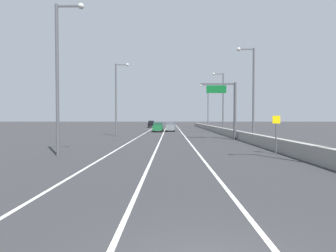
# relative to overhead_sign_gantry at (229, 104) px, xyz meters

# --- Properties ---
(ground_plane) EXTENTS (320.00, 320.00, 0.00)m
(ground_plane) POSITION_rel_overhead_sign_gantry_xyz_m (-7.03, 30.97, -4.73)
(ground_plane) COLOR #2D2D30
(lane_stripe_left) EXTENTS (0.16, 130.00, 0.00)m
(lane_stripe_left) POSITION_rel_overhead_sign_gantry_xyz_m (-12.53, 21.97, -4.73)
(lane_stripe_left) COLOR silver
(lane_stripe_left) RESTS_ON ground_plane
(lane_stripe_center) EXTENTS (0.16, 130.00, 0.00)m
(lane_stripe_center) POSITION_rel_overhead_sign_gantry_xyz_m (-9.03, 21.97, -4.73)
(lane_stripe_center) COLOR silver
(lane_stripe_center) RESTS_ON ground_plane
(lane_stripe_right) EXTENTS (0.16, 130.00, 0.00)m
(lane_stripe_right) POSITION_rel_overhead_sign_gantry_xyz_m (-5.53, 21.97, -4.73)
(lane_stripe_right) COLOR silver
(lane_stripe_right) RESTS_ON ground_plane
(jersey_barrier_right) EXTENTS (0.60, 120.00, 1.10)m
(jersey_barrier_right) POSITION_rel_overhead_sign_gantry_xyz_m (1.34, 6.97, -4.18)
(jersey_barrier_right) COLOR gray
(jersey_barrier_right) RESTS_ON ground_plane
(overhead_sign_gantry) EXTENTS (4.68, 0.36, 7.50)m
(overhead_sign_gantry) POSITION_rel_overhead_sign_gantry_xyz_m (0.00, 0.00, 0.00)
(overhead_sign_gantry) COLOR #47474C
(overhead_sign_gantry) RESTS_ON ground_plane
(speed_advisory_sign) EXTENTS (0.60, 0.11, 3.00)m
(speed_advisory_sign) POSITION_rel_overhead_sign_gantry_xyz_m (0.44, -15.68, -2.96)
(speed_advisory_sign) COLOR #4C4C51
(speed_advisory_sign) RESTS_ON ground_plane
(lamp_post_right_second) EXTENTS (2.14, 0.44, 11.21)m
(lamp_post_right_second) POSITION_rel_overhead_sign_gantry_xyz_m (1.93, -3.47, 1.64)
(lamp_post_right_second) COLOR #4C4C51
(lamp_post_right_second) RESTS_ON ground_plane
(lamp_post_right_third) EXTENTS (2.14, 0.44, 11.21)m
(lamp_post_right_third) POSITION_rel_overhead_sign_gantry_xyz_m (1.84, 15.92, 1.64)
(lamp_post_right_third) COLOR #4C4C51
(lamp_post_right_third) RESTS_ON ground_plane
(lamp_post_right_fourth) EXTENTS (2.14, 0.44, 11.21)m
(lamp_post_right_fourth) POSITION_rel_overhead_sign_gantry_xyz_m (1.56, 35.31, 1.64)
(lamp_post_right_fourth) COLOR #4C4C51
(lamp_post_right_fourth) RESTS_ON ground_plane
(lamp_post_left_near) EXTENTS (2.14, 0.44, 11.21)m
(lamp_post_left_near) POSITION_rel_overhead_sign_gantry_xyz_m (-15.85, -16.85, 1.64)
(lamp_post_left_near) COLOR #4C4C51
(lamp_post_left_near) RESTS_ON ground_plane
(lamp_post_left_mid) EXTENTS (2.14, 0.44, 11.21)m
(lamp_post_left_mid) POSITION_rel_overhead_sign_gantry_xyz_m (-15.91, 6.41, 1.64)
(lamp_post_left_mid) COLOR #4C4C51
(lamp_post_left_mid) RESTS_ON ground_plane
(car_black_0) EXTENTS (1.93, 4.47, 2.04)m
(car_black_0) POSITION_rel_overhead_sign_gantry_xyz_m (-13.42, 48.16, -3.71)
(car_black_0) COLOR black
(car_black_0) RESTS_ON ground_plane
(car_gray_1) EXTENTS (1.92, 4.17, 2.00)m
(car_gray_1) POSITION_rel_overhead_sign_gantry_xyz_m (-7.78, 22.96, -3.73)
(car_gray_1) COLOR slate
(car_gray_1) RESTS_ON ground_plane
(car_green_2) EXTENTS (2.07, 4.63, 1.93)m
(car_green_2) POSITION_rel_overhead_sign_gantry_xyz_m (-10.29, 20.88, -3.76)
(car_green_2) COLOR #196033
(car_green_2) RESTS_ON ground_plane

